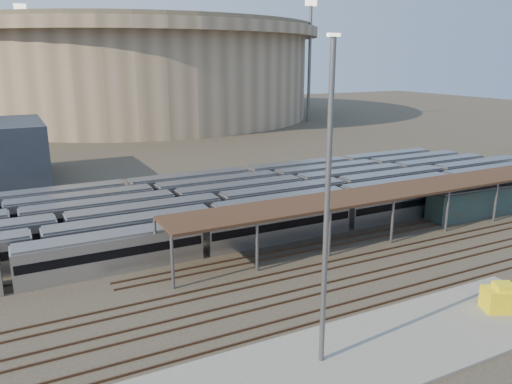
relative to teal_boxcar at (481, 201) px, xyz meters
name	(u,v)px	position (x,y,z in m)	size (l,w,h in m)	color
ground	(258,277)	(-35.52, -4.00, -1.89)	(420.00, 420.00, 0.00)	#383026
apron	(295,376)	(-40.52, -19.00, -1.79)	(50.00, 9.00, 0.20)	gray
subway_trains	(180,211)	(-37.11, 14.50, -0.09)	(120.69, 23.90, 3.60)	#BBBBC0
inspection_shed	(406,191)	(-13.52, 0.00, 3.09)	(60.30, 6.00, 5.30)	#5C5C61
empty_tracks	(284,298)	(-35.52, -9.00, -1.80)	(170.00, 9.62, 0.18)	#4C3323
stadium	(139,69)	(-10.52, 136.00, 14.58)	(124.00, 124.00, 32.50)	#9C8269
floodlight_2	(310,57)	(34.48, 96.00, 18.75)	(4.00, 1.00, 38.40)	#5C5C61
floodlight_3	(26,57)	(-45.52, 156.00, 18.75)	(4.00, 1.00, 38.40)	#5C5C61
teal_boxcar	(481,201)	(0.00, 0.00, 0.00)	(16.24, 3.14, 3.79)	#1D4649
yard_light_pole	(327,209)	(-37.99, -18.35, 9.17)	(0.82, 0.36, 21.56)	#5C5C61
yellow_equipment	(502,299)	(-20.71, -19.23, -0.75)	(3.02, 1.89, 1.89)	yellow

